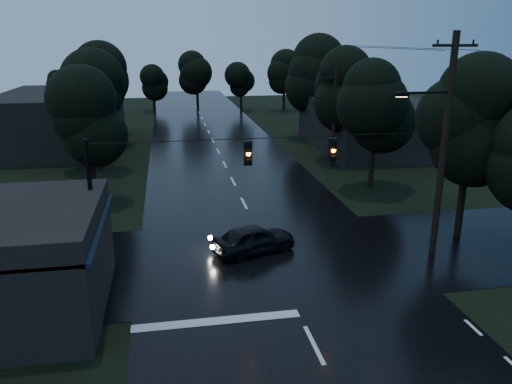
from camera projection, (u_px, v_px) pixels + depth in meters
name	position (u px, v px, depth m)	size (l,w,h in m)	color
main_road	(225.00, 165.00, 39.93)	(12.00, 120.00, 0.02)	black
cross_street	(271.00, 258.00, 23.00)	(60.00, 9.00, 0.02)	black
building_far_right	(372.00, 124.00, 45.41)	(10.00, 14.00, 4.40)	black
building_far_left	(62.00, 120.00, 46.25)	(10.00, 16.00, 5.00)	black
utility_pole_main	(442.00, 144.00, 21.76)	(3.50, 0.30, 10.00)	black
utility_pole_far	(334.00, 117.00, 38.31)	(2.00, 0.30, 7.50)	black
anchor_pole_left	(93.00, 213.00, 19.91)	(0.18, 0.18, 6.00)	black
span_signals	(290.00, 150.00, 20.60)	(15.00, 0.37, 1.12)	black
tree_corner_near	(472.00, 119.00, 23.87)	(4.48, 4.48, 9.44)	black
tree_left_a	(87.00, 117.00, 29.35)	(3.92, 3.92, 8.26)	black
tree_left_b	(94.00, 96.00, 36.66)	(4.20, 4.20, 8.85)	black
tree_left_c	(101.00, 81.00, 45.86)	(4.48, 4.48, 9.44)	black
tree_right_a	(376.00, 104.00, 32.28)	(4.20, 4.20, 8.85)	black
tree_right_b	(343.00, 87.00, 39.79)	(4.48, 4.48, 9.44)	black
tree_right_c	(314.00, 74.00, 49.19)	(4.76, 4.76, 10.03)	black
car	(254.00, 239.00, 23.39)	(1.59, 3.95, 1.35)	black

